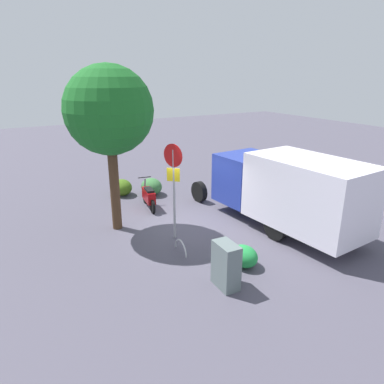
{
  "coord_description": "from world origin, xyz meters",
  "views": [
    {
      "loc": [
        -10.65,
        5.92,
        5.4
      ],
      "look_at": [
        0.65,
        -0.56,
        0.97
      ],
      "focal_mm": 32.83,
      "sensor_mm": 36.0,
      "label": 1
    }
  ],
  "objects": [
    {
      "name": "bike_rack_hoop",
      "position": [
        -1.85,
        1.28,
        0.0
      ],
      "size": [
        0.85,
        0.1,
        0.85
      ],
      "primitive_type": "torus",
      "rotation": [
        1.57,
        0.0,
        -0.06
      ],
      "color": "#B7B7BC",
      "rests_on": "ground"
    },
    {
      "name": "stop_sign",
      "position": [
        -0.83,
        0.98,
        2.19
      ],
      "size": [
        0.71,
        0.33,
        3.28
      ],
      "color": "#9E9EA3",
      "rests_on": "ground"
    },
    {
      "name": "ground_plane",
      "position": [
        0.0,
        0.0,
        0.0
      ],
      "size": [
        60.0,
        60.0,
        0.0
      ],
      "primitive_type": "plane",
      "color": "#4B4856"
    },
    {
      "name": "utility_cabinet",
      "position": [
        -4.1,
        1.13,
        0.62
      ],
      "size": [
        0.81,
        0.49,
        1.25
      ],
      "primitive_type": "cube",
      "rotation": [
        0.0,
        0.0,
        -0.04
      ],
      "color": "slate",
      "rests_on": "ground"
    },
    {
      "name": "shrub_mid_verge",
      "position": [
        3.75,
        -0.17,
        0.39
      ],
      "size": [
        1.13,
        0.93,
        0.77
      ],
      "primitive_type": "ellipsoid",
      "color": "#39703A",
      "rests_on": "ground"
    },
    {
      "name": "street_tree",
      "position": [
        0.93,
        2.43,
        4.2
      ],
      "size": [
        2.97,
        2.97,
        5.72
      ],
      "color": "#47301E",
      "rests_on": "ground"
    },
    {
      "name": "shrub_by_tree",
      "position": [
        -3.5,
        0.06,
        0.31
      ],
      "size": [
        0.91,
        0.74,
        0.62
      ],
      "primitive_type": "ellipsoid",
      "color": "#218C3F",
      "rests_on": "ground"
    },
    {
      "name": "shrub_near_sign",
      "position": [
        4.37,
        1.04,
        0.37
      ],
      "size": [
        1.09,
        0.89,
        0.74
      ],
      "primitive_type": "ellipsoid",
      "color": "#3F6217",
      "rests_on": "ground"
    },
    {
      "name": "box_truck_near",
      "position": [
        -2.0,
        -2.85,
        1.55
      ],
      "size": [
        7.52,
        2.69,
        2.75
      ],
      "rotation": [
        0.0,
        0.0,
        0.07
      ],
      "color": "black",
      "rests_on": "ground"
    },
    {
      "name": "motorcycle",
      "position": [
        2.2,
        0.63,
        0.52
      ],
      "size": [
        1.8,
        0.61,
        1.2
      ],
      "rotation": [
        0.0,
        0.0,
        -0.15
      ],
      "color": "black",
      "rests_on": "ground"
    }
  ]
}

